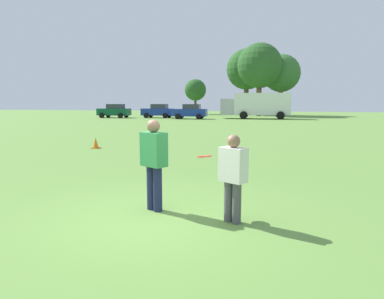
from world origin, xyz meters
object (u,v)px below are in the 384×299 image
object	(u,v)px
parked_car_center	(190,111)
parked_car_mid_left	(158,111)
frisbee	(204,156)
traffic_cone	(96,143)
parked_car_near_left	(114,111)
box_truck	(257,105)
player_defender	(233,174)
player_thrower	(154,160)

from	to	relation	value
parked_car_center	parked_car_mid_left	bearing A→B (deg)	160.11
parked_car_mid_left	frisbee	bearing A→B (deg)	-67.56
traffic_cone	parked_car_near_left	size ratio (longest dim) A/B	0.11
frisbee	box_truck	xyz separation A→B (m)	(-2.35, 37.78, 0.69)
frisbee	parked_car_center	bearing A→B (deg)	106.32
frisbee	traffic_cone	world-z (taller)	frisbee
frisbee	player_defender	bearing A→B (deg)	-32.17
parked_car_near_left	parked_car_mid_left	size ratio (longest dim) A/B	1.00
player_defender	parked_car_near_left	xyz separation A→B (m)	(-21.42, 35.69, 0.08)
parked_car_mid_left	box_truck	size ratio (longest dim) A/B	0.50
parked_car_near_left	parked_car_center	bearing A→B (deg)	-1.34
player_defender	box_truck	distance (m)	38.27
traffic_cone	parked_car_near_left	xyz separation A→B (m)	(-14.04, 27.82, 0.69)
player_defender	parked_car_mid_left	bearing A→B (deg)	113.00
player_thrower	traffic_cone	bearing A→B (deg)	127.66
player_defender	parked_car_mid_left	xyz separation A→B (m)	(-15.81, 37.23, 0.08)
parked_car_center	traffic_cone	bearing A→B (deg)	-82.83
parked_car_near_left	box_truck	size ratio (longest dim) A/B	0.50
player_defender	parked_car_mid_left	world-z (taller)	parked_car_mid_left
player_defender	frisbee	world-z (taller)	player_defender
player_thrower	parked_car_mid_left	bearing A→B (deg)	111.12
player_thrower	frisbee	distance (m)	0.95
player_defender	parked_car_near_left	bearing A→B (deg)	120.98
parked_car_mid_left	parked_car_center	xyz separation A→B (m)	(4.95, -1.79, 0.00)
parked_car_center	player_thrower	bearing A→B (deg)	-75.15
player_thrower	parked_car_center	xyz separation A→B (m)	(-9.33, 35.17, -0.05)
player_defender	parked_car_near_left	distance (m)	41.62
traffic_cone	box_truck	xyz separation A→B (m)	(4.45, 30.28, 1.52)
parked_car_near_left	box_truck	world-z (taller)	box_truck
traffic_cone	frisbee	bearing A→B (deg)	-47.77
parked_car_center	box_truck	world-z (taller)	box_truck
parked_car_mid_left	box_truck	distance (m)	12.93
frisbee	box_truck	world-z (taller)	box_truck
player_thrower	parked_car_center	bearing A→B (deg)	104.85
box_truck	frisbee	bearing A→B (deg)	-86.44
parked_car_near_left	box_truck	bearing A→B (deg)	7.58
frisbee	parked_car_center	xyz separation A→B (m)	(-10.27, 35.07, -0.14)
player_defender	traffic_cone	size ratio (longest dim) A/B	3.14
player_thrower	parked_car_center	distance (m)	36.39
traffic_cone	player_thrower	bearing A→B (deg)	-52.34
player_defender	box_truck	bearing A→B (deg)	94.40
player_thrower	player_defender	world-z (taller)	player_thrower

